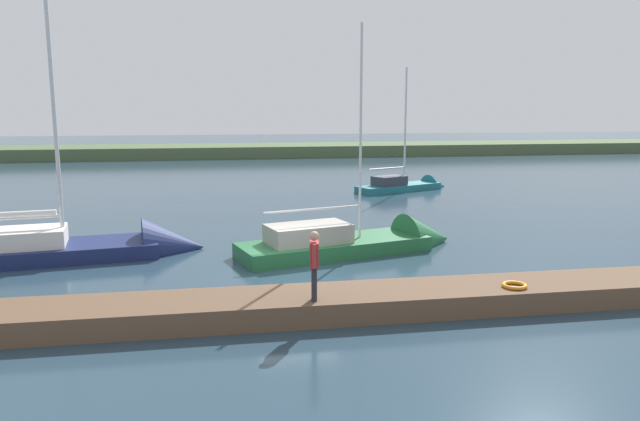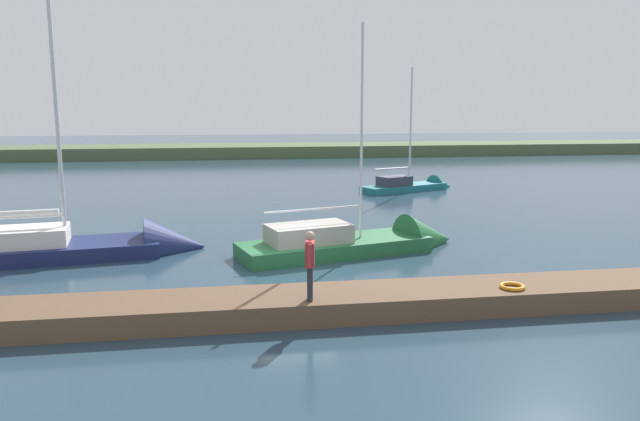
% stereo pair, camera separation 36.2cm
% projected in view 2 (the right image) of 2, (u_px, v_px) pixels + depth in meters
% --- Properties ---
extents(ground_plane, '(200.00, 200.00, 0.00)m').
position_uv_depth(ground_plane, '(295.00, 272.00, 19.66)').
color(ground_plane, '#263D4C').
extents(far_shoreline, '(180.00, 8.00, 2.40)m').
position_uv_depth(far_shoreline, '(246.00, 156.00, 66.15)').
color(far_shoreline, '#4C603D').
rests_on(far_shoreline, ground_plane).
extents(dock_pier, '(21.44, 1.97, 0.60)m').
position_uv_depth(dock_pier, '(313.00, 304.00, 15.49)').
color(dock_pier, brown).
rests_on(dock_pier, ground_plane).
extents(life_ring_buoy, '(0.66, 0.66, 0.10)m').
position_uv_depth(life_ring_buoy, '(512.00, 286.00, 15.85)').
color(life_ring_buoy, orange).
rests_on(life_ring_buoy, dock_pier).
extents(sailboat_far_left, '(8.91, 4.47, 9.26)m').
position_uv_depth(sailboat_far_left, '(370.00, 245.00, 22.57)').
color(sailboat_far_left, '#236638').
rests_on(sailboat_far_left, ground_plane).
extents(sailboat_near_dock, '(10.11, 3.89, 11.79)m').
position_uv_depth(sailboat_near_dock, '(91.00, 251.00, 21.73)').
color(sailboat_near_dock, navy).
rests_on(sailboat_near_dock, ground_plane).
extents(sailboat_mid_channel, '(7.13, 4.40, 8.57)m').
position_uv_depth(sailboat_mid_channel, '(415.00, 188.00, 39.01)').
color(sailboat_mid_channel, '#1E6B75').
rests_on(sailboat_mid_channel, ground_plane).
extents(person_on_dock, '(0.29, 0.65, 1.74)m').
position_uv_depth(person_on_dock, '(310.00, 260.00, 14.72)').
color(person_on_dock, '#28282D').
rests_on(person_on_dock, dock_pier).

